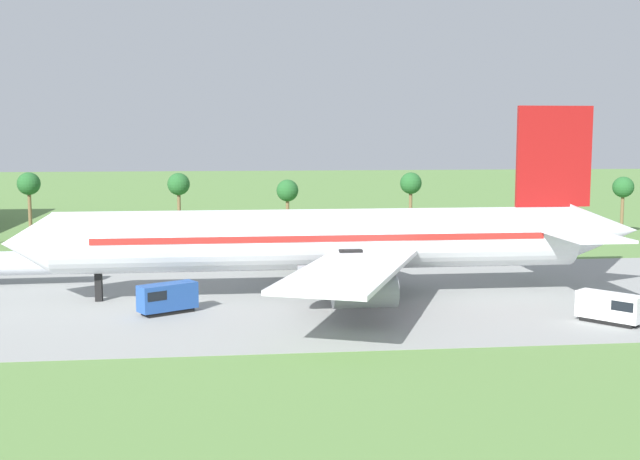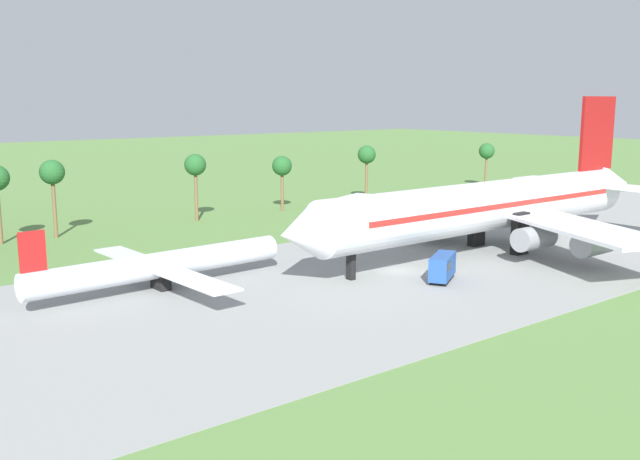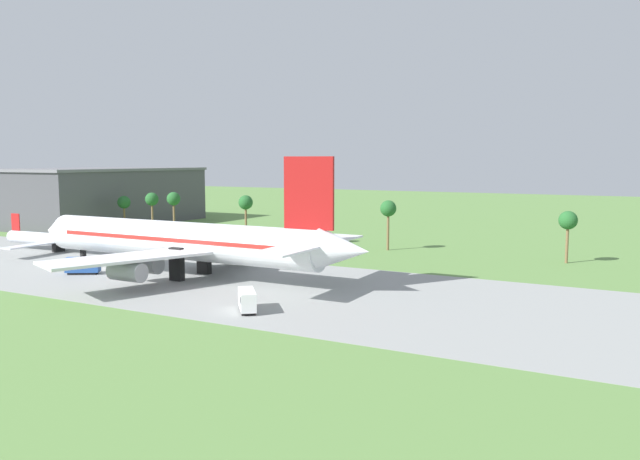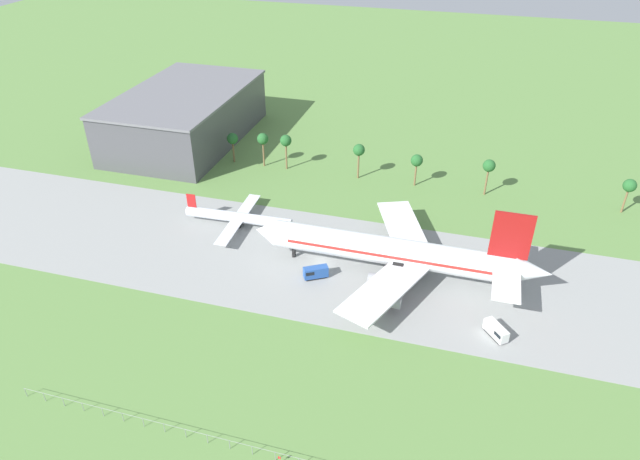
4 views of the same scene
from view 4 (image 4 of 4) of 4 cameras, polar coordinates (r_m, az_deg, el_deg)
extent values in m
plane|color=#5B8442|center=(139.15, 0.14, -3.26)|extent=(600.00, 600.00, 0.00)
cube|color=gray|center=(139.15, 0.14, -3.25)|extent=(320.00, 44.00, 0.02)
cylinder|color=white|center=(133.28, 6.91, -2.07)|extent=(55.69, 6.51, 6.51)
cone|color=white|center=(139.98, -5.42, -0.11)|extent=(5.20, 6.38, 6.38)
cone|color=white|center=(133.28, 20.56, -3.93)|extent=(8.13, 6.18, 6.18)
cube|color=red|center=(133.01, 6.93, -1.89)|extent=(47.34, 6.64, 0.65)
cube|color=maroon|center=(128.17, 18.62, -0.55)|extent=(8.46, 0.50, 11.06)
cube|color=white|center=(132.40, 18.18, -3.41)|extent=(5.85, 26.02, 0.30)
cube|color=white|center=(123.56, 6.48, -5.83)|extent=(17.42, 26.87, 0.44)
cube|color=white|center=(144.40, 8.35, 0.24)|extent=(17.42, 26.87, 0.44)
cylinder|color=gray|center=(128.78, 6.13, -5.05)|extent=(5.85, 2.93, 2.93)
cylinder|color=gray|center=(123.43, 6.76, -7.01)|extent=(5.85, 2.93, 2.93)
cylinder|color=gray|center=(141.41, 7.32, -1.33)|extent=(5.85, 2.93, 2.93)
cylinder|color=gray|center=(146.59, 8.77, -0.13)|extent=(5.85, 2.93, 2.93)
cube|color=black|center=(139.76, -2.64, -1.73)|extent=(0.70, 0.90, 5.56)
cube|color=black|center=(132.09, 7.73, -4.32)|extent=(2.40, 1.20, 5.56)
cube|color=black|center=(137.88, 8.22, -2.61)|extent=(2.40, 1.20, 5.56)
cylinder|color=silver|center=(153.32, -8.14, 1.26)|extent=(29.36, 3.96, 2.78)
cube|color=red|center=(156.64, -12.74, 2.88)|extent=(2.51, 0.34, 3.90)
cube|color=silver|center=(153.46, -8.14, 1.17)|extent=(4.40, 26.46, 0.24)
cube|color=black|center=(154.00, -8.11, 0.83)|extent=(1.30, 2.55, 2.64)
cube|color=black|center=(124.20, 17.09, -10.04)|extent=(4.55, 5.00, 0.40)
cube|color=white|center=(123.28, 17.19, -9.55)|extent=(5.26, 5.81, 2.44)
cube|color=black|center=(122.19, 17.68, -9.87)|extent=(2.88, 2.88, 0.90)
cube|color=black|center=(134.08, -0.43, -4.72)|extent=(5.11, 4.04, 0.40)
cube|color=#234C99|center=(133.19, -0.43, -4.21)|extent=(5.95, 4.66, 2.58)
cube|color=black|center=(132.65, -1.09, -4.18)|extent=(2.77, 2.78, 0.90)
cylinder|color=gray|center=(119.76, -27.35, -14.21)|extent=(0.10, 0.10, 2.10)
cylinder|color=gray|center=(117.44, -25.84, -14.80)|extent=(0.10, 0.10, 2.10)
cylinder|color=gray|center=(115.20, -24.27, -15.40)|extent=(0.10, 0.10, 2.10)
cylinder|color=gray|center=(113.06, -22.63, -16.01)|extent=(0.10, 0.10, 2.10)
cylinder|color=gray|center=(111.03, -20.91, -16.64)|extent=(0.10, 0.10, 2.10)
cylinder|color=gray|center=(109.10, -19.12, -17.26)|extent=(0.10, 0.10, 2.10)
cylinder|color=gray|center=(107.29, -17.25, -17.90)|extent=(0.10, 0.10, 2.10)
cylinder|color=gray|center=(105.60, -15.31, -18.54)|extent=(0.10, 0.10, 2.10)
cylinder|color=gray|center=(104.03, -13.29, -19.17)|extent=(0.10, 0.10, 2.10)
cylinder|color=gray|center=(102.60, -11.20, -19.80)|extent=(0.10, 0.10, 2.10)
cylinder|color=gray|center=(101.30, -9.03, -20.42)|extent=(0.10, 0.10, 2.10)
cylinder|color=gray|center=(100.15, -6.80, -21.03)|extent=(0.10, 0.10, 2.10)
cylinder|color=gray|center=(99.15, -4.49, -21.63)|extent=(0.10, 0.10, 2.10)
cylinder|color=gray|center=(100.51, -9.09, -20.08)|extent=(80.00, 0.06, 0.06)
cylinder|color=gray|center=(99.00, -4.07, -21.96)|extent=(0.08, 0.08, 1.60)
cube|color=red|center=(98.51, -4.09, -21.77)|extent=(0.44, 0.03, 0.56)
cube|color=#47474C|center=(206.85, -13.29, 10.94)|extent=(36.00, 60.00, 16.66)
cube|color=slate|center=(203.94, -13.60, 13.22)|extent=(36.72, 61.20, 0.80)
cylinder|color=brown|center=(173.99, 9.53, 5.56)|extent=(0.56, 0.56, 7.67)
sphere|color=#235B28|center=(172.06, 9.66, 6.88)|extent=(3.60, 3.60, 3.60)
cylinder|color=brown|center=(181.83, -3.39, 7.44)|extent=(0.56, 0.56, 9.08)
sphere|color=#235B28|center=(179.72, -3.44, 8.92)|extent=(3.60, 3.60, 3.60)
cylinder|color=brown|center=(176.11, 3.86, 6.51)|extent=(0.56, 0.56, 8.84)
sphere|color=#235B28|center=(173.98, 3.92, 8.00)|extent=(3.60, 3.60, 3.60)
cylinder|color=brown|center=(178.56, 28.20, 2.67)|extent=(0.56, 0.56, 7.80)
sphere|color=#235B28|center=(176.66, 28.57, 3.93)|extent=(3.60, 3.60, 3.60)
cylinder|color=brown|center=(188.49, -8.64, 7.81)|extent=(0.56, 0.56, 7.57)
sphere|color=#235B28|center=(186.73, -8.75, 9.03)|extent=(3.60, 3.60, 3.60)
cylinder|color=brown|center=(184.40, -5.66, 7.65)|extent=(0.56, 0.56, 8.75)
sphere|color=#235B28|center=(182.39, -5.75, 9.07)|extent=(3.60, 3.60, 3.60)
cylinder|color=brown|center=(173.20, 16.31, 4.72)|extent=(0.56, 0.56, 8.73)
sphere|color=#235B28|center=(171.06, 16.56, 6.19)|extent=(3.60, 3.60, 3.60)
camera|label=1|loc=(72.50, -15.73, -31.20)|focal=45.00mm
camera|label=2|loc=(119.52, -37.35, -5.97)|focal=40.00mm
camera|label=3|loc=(87.77, 56.48, -31.86)|focal=35.00mm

